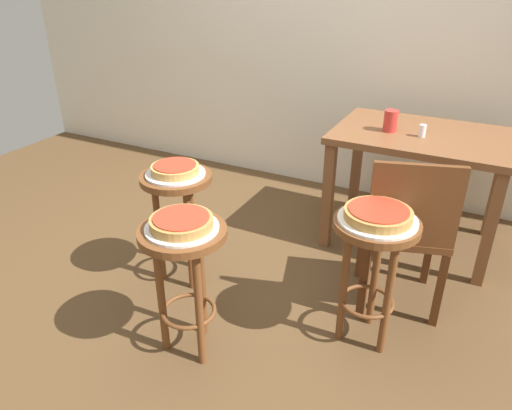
{
  "coord_description": "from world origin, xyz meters",
  "views": [
    {
      "loc": [
        1.04,
        -1.84,
        1.64
      ],
      "look_at": [
        0.1,
        0.0,
        0.58
      ],
      "focal_mm": 33.86,
      "sensor_mm": 36.0,
      "label": 1
    }
  ],
  "objects": [
    {
      "name": "pizza_leftside",
      "position": [
        -0.37,
        0.01,
        0.67
      ],
      "size": [
        0.25,
        0.25,
        0.05
      ],
      "color": "tan",
      "rests_on": "serving_plate_leftside"
    },
    {
      "name": "serving_plate_foreground",
      "position": [
        -0.02,
        -0.44,
        0.65
      ],
      "size": [
        0.31,
        0.31,
        0.01
      ],
      "primitive_type": "cylinder",
      "color": "silver",
      "rests_on": "stool_foreground"
    },
    {
      "name": "pizza_middle",
      "position": [
        0.68,
        -0.01,
        0.67
      ],
      "size": [
        0.29,
        0.29,
        0.05
      ],
      "color": "#B78442",
      "rests_on": "serving_plate_middle"
    },
    {
      "name": "ground_plane",
      "position": [
        0.0,
        0.0,
        0.0
      ],
      "size": [
        6.0,
        6.0,
        0.0
      ],
      "primitive_type": "plane",
      "color": "brown"
    },
    {
      "name": "condiment_shaker",
      "position": [
        0.69,
        0.94,
        0.76
      ],
      "size": [
        0.04,
        0.04,
        0.07
      ],
      "primitive_type": "cylinder",
      "color": "white",
      "rests_on": "dining_table"
    },
    {
      "name": "wooden_chair",
      "position": [
        0.77,
        0.3,
        0.47
      ],
      "size": [
        0.5,
        0.5,
        0.85
      ],
      "color": "#5B3319",
      "rests_on": "ground_plane"
    },
    {
      "name": "cup_near_edge",
      "position": [
        0.5,
        0.96,
        0.79
      ],
      "size": [
        0.08,
        0.08,
        0.13
      ],
      "primitive_type": "cylinder",
      "color": "red",
      "rests_on": "dining_table"
    },
    {
      "name": "serving_plate_leftside",
      "position": [
        -0.37,
        0.01,
        0.65
      ],
      "size": [
        0.31,
        0.31,
        0.01
      ],
      "primitive_type": "cylinder",
      "color": "silver",
      "rests_on": "stool_leftside"
    },
    {
      "name": "stool_middle",
      "position": [
        0.68,
        -0.01,
        0.47
      ],
      "size": [
        0.38,
        0.38,
        0.64
      ],
      "color": "brown",
      "rests_on": "ground_plane"
    },
    {
      "name": "dining_table",
      "position": [
        0.68,
        1.02,
        0.61
      ],
      "size": [
        1.01,
        0.71,
        0.72
      ],
      "color": "brown",
      "rests_on": "ground_plane"
    },
    {
      "name": "pizza_foreground",
      "position": [
        -0.02,
        -0.44,
        0.67
      ],
      "size": [
        0.26,
        0.26,
        0.05
      ],
      "color": "#B78442",
      "rests_on": "serving_plate_foreground"
    },
    {
      "name": "stool_leftside",
      "position": [
        -0.37,
        0.01,
        0.47
      ],
      "size": [
        0.38,
        0.38,
        0.64
      ],
      "color": "brown",
      "rests_on": "ground_plane"
    },
    {
      "name": "serving_plate_middle",
      "position": [
        0.68,
        -0.01,
        0.65
      ],
      "size": [
        0.34,
        0.34,
        0.01
      ],
      "primitive_type": "cylinder",
      "color": "white",
      "rests_on": "stool_middle"
    },
    {
      "name": "stool_foreground",
      "position": [
        -0.02,
        -0.44,
        0.47
      ],
      "size": [
        0.38,
        0.38,
        0.64
      ],
      "color": "brown",
      "rests_on": "ground_plane"
    }
  ]
}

